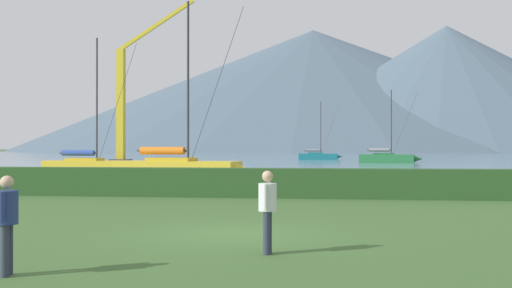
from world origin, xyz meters
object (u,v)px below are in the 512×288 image
at_px(person_seated_viewer, 7,217).
at_px(dock_crane, 124,112).
at_px(sailboat_slip_3, 388,158).
at_px(sailboat_slip_9, 318,156).
at_px(person_standing_walker, 268,205).
at_px(sailboat_slip_8, 91,166).
at_px(sailboat_slip_0, 180,169).

distance_m(person_seated_viewer, dock_crane, 57.76).
distance_m(sailboat_slip_3, dock_crane, 36.03).
xyz_separation_m(sailboat_slip_3, sailboat_slip_9, (-9.97, 20.51, -0.06)).
bearing_deg(person_seated_viewer, person_standing_walker, 22.36).
bearing_deg(person_seated_viewer, dock_crane, 96.73).
distance_m(sailboat_slip_8, dock_crane, 20.04).
bearing_deg(person_standing_walker, person_seated_viewer, -142.41).
bearing_deg(person_seated_viewer, sailboat_slip_9, 77.78).
distance_m(sailboat_slip_0, sailboat_slip_3, 48.96).
xyz_separation_m(sailboat_slip_0, sailboat_slip_8, (-8.90, 7.13, -0.09)).
height_order(sailboat_slip_0, sailboat_slip_3, sailboat_slip_0).
bearing_deg(sailboat_slip_8, sailboat_slip_3, 59.23).
height_order(sailboat_slip_8, sailboat_slip_9, sailboat_slip_8).
relative_size(person_standing_walker, dock_crane, 0.09).
relative_size(sailboat_slip_9, person_seated_viewer, 5.95).
bearing_deg(sailboat_slip_3, person_seated_viewer, -90.29).
xyz_separation_m(person_seated_viewer, dock_crane, (-17.65, 54.77, 4.97)).
bearing_deg(sailboat_slip_0, person_seated_viewer, -74.13).
bearing_deg(dock_crane, sailboat_slip_9, 64.38).
height_order(sailboat_slip_9, person_seated_viewer, sailboat_slip_9).
bearing_deg(dock_crane, sailboat_slip_3, 34.31).
height_order(sailboat_slip_3, person_standing_walker, sailboat_slip_3).
distance_m(sailboat_slip_0, sailboat_slip_9, 66.94).
distance_m(sailboat_slip_3, sailboat_slip_8, 46.50).
xyz_separation_m(sailboat_slip_8, sailboat_slip_9, (15.37, 59.50, -0.04)).
xyz_separation_m(sailboat_slip_9, person_standing_walker, (2.18, -92.73, 0.35)).
height_order(sailboat_slip_3, sailboat_slip_8, sailboat_slip_8).
bearing_deg(sailboat_slip_8, sailboat_slip_0, -36.44).
bearing_deg(sailboat_slip_9, sailboat_slip_0, -100.88).
relative_size(sailboat_slip_0, person_seated_viewer, 6.89).
distance_m(sailboat_slip_8, person_seated_viewer, 38.35).
bearing_deg(sailboat_slip_3, sailboat_slip_8, -114.35).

